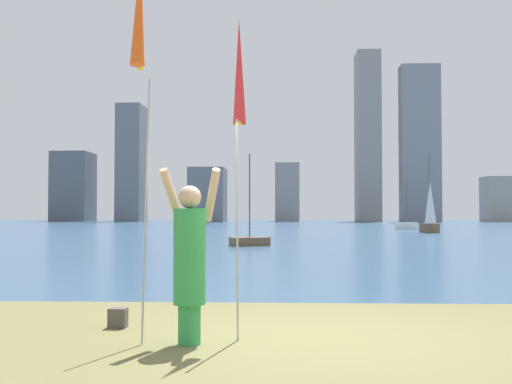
# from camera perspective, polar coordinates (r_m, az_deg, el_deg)

# --- Properties ---
(ground) EXTENTS (120.00, 138.00, 0.12)m
(ground) POSITION_cam_1_polar(r_m,az_deg,el_deg) (58.50, 2.71, -3.39)
(ground) COLOR brown
(person) EXTENTS (0.73, 0.54, 1.99)m
(person) POSITION_cam_1_polar(r_m,az_deg,el_deg) (7.13, -6.06, -5.91)
(person) COLOR green
(person) RESTS_ON ground
(kite_flag_left) EXTENTS (0.16, 0.72, 4.42)m
(kite_flag_left) POSITION_cam_1_polar(r_m,az_deg,el_deg) (7.28, -10.57, 15.39)
(kite_flag_left) COLOR #B2B2B7
(kite_flag_left) RESTS_ON ground
(kite_flag_right) EXTENTS (0.16, 0.61, 3.81)m
(kite_flag_right) POSITION_cam_1_polar(r_m,az_deg,el_deg) (7.64, -1.54, 10.30)
(kite_flag_right) COLOR #B2B2B7
(kite_flag_right) RESTS_ON ground
(bag) EXTENTS (0.22, 0.20, 0.25)m
(bag) POSITION_cam_1_polar(r_m,az_deg,el_deg) (8.40, -12.46, -11.12)
(bag) COLOR #4C4742
(bag) RESTS_ON ground
(sailboat_3) EXTENTS (1.88, 1.40, 4.12)m
(sailboat_3) POSITION_cam_1_polar(r_m,az_deg,el_deg) (27.93, -0.59, -4.42)
(sailboat_3) COLOR brown
(sailboat_3) RESTS_ON ground
(sailboat_5) EXTENTS (1.87, 1.36, 4.41)m
(sailboat_5) POSITION_cam_1_polar(r_m,az_deg,el_deg) (56.26, 13.54, -2.97)
(sailboat_5) COLOR white
(sailboat_5) RESTS_ON ground
(sailboat_8) EXTENTS (1.19, 1.74, 5.80)m
(sailboat_8) POSITION_cam_1_polar(r_m,az_deg,el_deg) (47.47, 15.57, -1.39)
(sailboat_8) COLOR brown
(sailboat_8) RESTS_ON ground
(skyline_tower_0) EXTENTS (6.03, 7.03, 11.68)m
(skyline_tower_0) POSITION_cam_1_polar(r_m,az_deg,el_deg) (110.73, -16.29, 0.45)
(skyline_tower_0) COLOR #565B66
(skyline_tower_0) RESTS_ON ground
(skyline_tower_1) EXTENTS (4.01, 6.44, 19.23)m
(skyline_tower_1) POSITION_cam_1_polar(r_m,az_deg,el_deg) (105.85, -11.27, 2.56)
(skyline_tower_1) COLOR slate
(skyline_tower_1) RESTS_ON ground
(skyline_tower_2) EXTENTS (5.62, 7.80, 8.61)m
(skyline_tower_2) POSITION_cam_1_polar(r_m,az_deg,el_deg) (101.15, -4.41, -0.27)
(skyline_tower_2) COLOR slate
(skyline_tower_2) RESTS_ON ground
(skyline_tower_3) EXTENTS (3.98, 5.04, 9.70)m
(skyline_tower_3) POSITION_cam_1_polar(r_m,az_deg,el_deg) (104.80, 2.85, -0.03)
(skyline_tower_3) COLOR gray
(skyline_tower_3) RESTS_ON ground
(skyline_tower_4) EXTENTS (3.80, 5.77, 27.98)m
(skyline_tower_4) POSITION_cam_1_polar(r_m,az_deg,el_deg) (105.66, 10.13, 4.95)
(skyline_tower_4) COLOR gray
(skyline_tower_4) RESTS_ON ground
(skyline_tower_5) EXTENTS (6.22, 3.51, 25.53)m
(skyline_tower_5) POSITION_cam_1_polar(r_m,az_deg,el_deg) (105.70, 14.69, 4.31)
(skyline_tower_5) COLOR gray
(skyline_tower_5) RESTS_ON ground
(skyline_tower_6) EXTENTS (4.56, 5.00, 7.28)m
(skyline_tower_6) POSITION_cam_1_polar(r_m,az_deg,el_deg) (108.89, 21.19, -0.61)
(skyline_tower_6) COLOR gray
(skyline_tower_6) RESTS_ON ground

